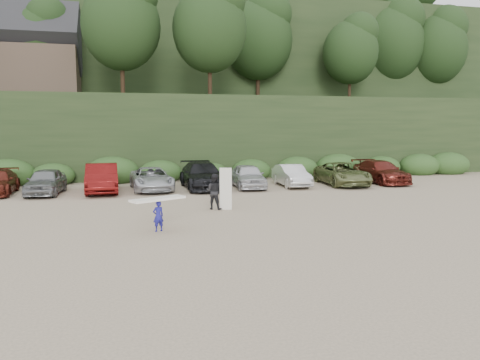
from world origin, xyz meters
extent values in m
plane|color=tan|center=(0.00, 0.00, 0.00)|extent=(120.00, 120.00, 0.00)
cube|color=black|center=(0.00, 22.00, 3.00)|extent=(80.00, 14.00, 6.00)
cube|color=black|center=(0.00, 40.00, 8.00)|extent=(90.00, 30.00, 16.00)
ellipsoid|color=black|center=(0.00, 22.00, 11.00)|extent=(66.00, 12.00, 10.00)
cube|color=#2B491E|center=(-0.55, 14.50, 0.60)|extent=(46.20, 2.00, 1.20)
cube|color=brown|center=(-12.00, 24.00, 8.00)|extent=(8.00, 6.00, 4.00)
imported|color=slate|center=(-8.76, 9.73, 0.72)|extent=(1.99, 4.36, 1.45)
imported|color=maroon|center=(-5.79, 9.82, 0.82)|extent=(1.94, 5.04, 1.64)
imported|color=#B6B9BE|center=(-2.99, 10.06, 0.68)|extent=(2.56, 5.01, 1.35)
imported|color=black|center=(0.04, 10.12, 0.80)|extent=(2.37, 5.55, 1.60)
imported|color=silver|center=(2.81, 9.75, 0.73)|extent=(1.99, 4.40, 1.47)
imported|color=silver|center=(5.66, 9.91, 0.68)|extent=(1.53, 4.18, 1.37)
imported|color=#656D3F|center=(9.08, 9.76, 0.72)|extent=(2.72, 5.32, 1.44)
imported|color=#5C1C15|center=(12.06, 10.18, 0.74)|extent=(2.15, 5.14, 1.48)
imported|color=navy|center=(-3.32, -1.04, 0.56)|extent=(0.47, 0.39, 1.11)
cube|color=white|center=(-3.32, -1.04, 1.18)|extent=(2.06, 1.46, 0.08)
imported|color=black|center=(-0.54, 2.93, 0.81)|extent=(1.00, 0.95, 1.63)
cube|color=silver|center=(-0.08, 2.62, 0.96)|extent=(0.59, 0.39, 1.92)
camera|label=1|loc=(-4.34, -17.74, 3.75)|focal=35.00mm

